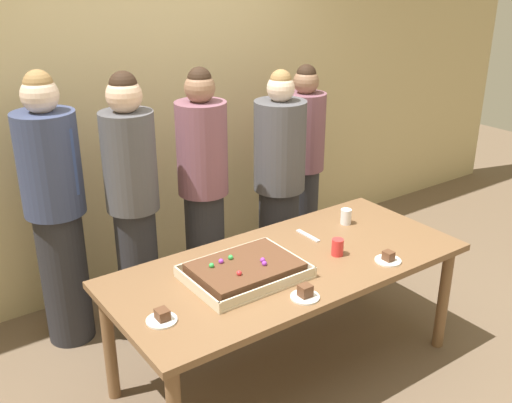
# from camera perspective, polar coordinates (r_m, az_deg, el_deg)

# --- Properties ---
(ground_plane) EXTENTS (12.00, 12.00, 0.00)m
(ground_plane) POSITION_cam_1_polar(r_m,az_deg,el_deg) (3.81, 2.88, -15.70)
(ground_plane) COLOR brown
(interior_back_panel) EXTENTS (8.00, 0.12, 3.00)m
(interior_back_panel) POSITION_cam_1_polar(r_m,az_deg,el_deg) (4.44, -9.85, 11.08)
(interior_back_panel) COLOR #CCB784
(interior_back_panel) RESTS_ON ground_plane
(party_table) EXTENTS (2.07, 0.93, 0.74)m
(party_table) POSITION_cam_1_polar(r_m,az_deg,el_deg) (3.44, 3.10, -6.93)
(party_table) COLOR brown
(party_table) RESTS_ON ground_plane
(sheet_cake) EXTENTS (0.62, 0.46, 0.11)m
(sheet_cake) POSITION_cam_1_polar(r_m,az_deg,el_deg) (3.23, -1.10, -6.61)
(sheet_cake) COLOR beige
(sheet_cake) RESTS_ON party_table
(plated_slice_near_left) EXTENTS (0.15, 0.15, 0.06)m
(plated_slice_near_left) POSITION_cam_1_polar(r_m,az_deg,el_deg) (2.91, -9.01, -10.94)
(plated_slice_near_left) COLOR white
(plated_slice_near_left) RESTS_ON party_table
(plated_slice_near_right) EXTENTS (0.15, 0.15, 0.07)m
(plated_slice_near_right) POSITION_cam_1_polar(r_m,az_deg,el_deg) (3.06, 4.73, -8.81)
(plated_slice_near_right) COLOR white
(plated_slice_near_right) RESTS_ON party_table
(plated_slice_far_left) EXTENTS (0.15, 0.15, 0.06)m
(plated_slice_far_left) POSITION_cam_1_polar(r_m,az_deg,el_deg) (3.47, 12.56, -5.37)
(plated_slice_far_left) COLOR white
(plated_slice_far_left) RESTS_ON party_table
(drink_cup_nearest) EXTENTS (0.07, 0.07, 0.10)m
(drink_cup_nearest) POSITION_cam_1_polar(r_m,az_deg,el_deg) (3.48, 7.82, -4.36)
(drink_cup_nearest) COLOR red
(drink_cup_nearest) RESTS_ON party_table
(drink_cup_middle) EXTENTS (0.07, 0.07, 0.10)m
(drink_cup_middle) POSITION_cam_1_polar(r_m,az_deg,el_deg) (3.89, 8.63, -1.44)
(drink_cup_middle) COLOR white
(drink_cup_middle) RESTS_ON party_table
(cake_server_utensil) EXTENTS (0.03, 0.20, 0.01)m
(cake_server_utensil) POSITION_cam_1_polar(r_m,az_deg,el_deg) (3.71, 5.00, -3.28)
(cake_server_utensil) COLOR silver
(cake_server_utensil) RESTS_ON party_table
(person_serving_front) EXTENTS (0.32, 0.32, 1.75)m
(person_serving_front) POSITION_cam_1_polar(r_m,az_deg,el_deg) (3.74, -11.67, -0.49)
(person_serving_front) COLOR #28282D
(person_serving_front) RESTS_ON ground_plane
(person_green_shirt_behind) EXTENTS (0.36, 0.36, 1.66)m
(person_green_shirt_behind) POSITION_cam_1_polar(r_m,az_deg,el_deg) (4.24, 2.24, 1.73)
(person_green_shirt_behind) COLOR #28282D
(person_green_shirt_behind) RESTS_ON ground_plane
(person_striped_tie_right) EXTENTS (0.33, 0.33, 1.73)m
(person_striped_tie_right) POSITION_cam_1_polar(r_m,az_deg,el_deg) (3.93, -5.05, 0.72)
(person_striped_tie_right) COLOR #28282D
(person_striped_tie_right) RESTS_ON ground_plane
(person_far_right_suit) EXTENTS (0.32, 0.32, 1.62)m
(person_far_right_suit) POSITION_cam_1_polar(r_m,az_deg,el_deg) (4.68, 4.58, 3.57)
(person_far_right_suit) COLOR #28282D
(person_far_right_suit) RESTS_ON ground_plane
(person_left_edge_reaching) EXTENTS (0.37, 0.37, 1.77)m
(person_left_edge_reaching) POSITION_cam_1_polar(r_m,az_deg,el_deg) (3.83, -18.66, -0.78)
(person_left_edge_reaching) COLOR #28282D
(person_left_edge_reaching) RESTS_ON ground_plane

